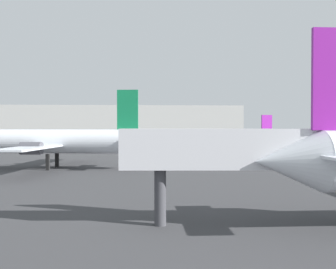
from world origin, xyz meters
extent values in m
cone|color=silver|center=(11.29, 13.94, 3.89)|extent=(3.94, 3.58, 3.57)
cube|color=silver|center=(13.75, 13.93, 4.24)|extent=(2.35, 8.21, 0.16)
cylinder|color=silver|center=(-10.54, 48.86, 3.80)|extent=(25.55, 6.82, 3.31)
cone|color=silver|center=(3.80, 46.84, 3.80)|extent=(4.06, 3.78, 3.31)
cube|color=silver|center=(-9.29, 48.69, 3.30)|extent=(7.93, 28.99, 0.22)
cube|color=silver|center=(1.56, 47.15, 4.13)|extent=(3.19, 7.77, 0.14)
cube|color=#147F4C|center=(1.11, 47.22, 8.15)|extent=(2.88, 0.67, 5.39)
cylinder|color=#4C4C54|center=(-10.81, 43.39, 3.14)|extent=(2.89, 1.98, 1.62)
cylinder|color=#4C4C54|center=(-9.28, 54.20, 3.14)|extent=(2.89, 1.98, 1.62)
cube|color=black|center=(-9.54, 46.91, 1.07)|extent=(0.51, 0.51, 2.15)
cube|color=black|center=(-9.04, 50.46, 1.07)|extent=(0.51, 0.51, 2.15)
cylinder|color=#B2BCCC|center=(35.65, 69.33, 2.98)|extent=(21.11, 9.64, 2.70)
cone|color=#B2BCCC|center=(24.14, 65.29, 2.98)|extent=(3.70, 3.53, 2.70)
cube|color=#B2BCCC|center=(34.64, 68.97, 2.57)|extent=(9.76, 20.84, 0.17)
cube|color=#B2BCCC|center=(25.88, 65.90, 3.25)|extent=(3.59, 6.21, 0.11)
cube|color=purple|center=(26.22, 66.02, 6.15)|extent=(2.22, 0.96, 3.65)
cylinder|color=#4C4C54|center=(33.93, 72.96, 2.44)|extent=(2.44, 1.92, 1.28)
cylinder|color=#4C4C54|center=(36.57, 65.41, 2.44)|extent=(2.44, 1.92, 1.28)
cube|color=black|center=(42.12, 71.60, 0.81)|extent=(0.45, 0.45, 1.63)
cube|color=black|center=(34.17, 70.32, 0.81)|extent=(0.45, 0.45, 1.63)
cube|color=black|center=(35.11, 67.63, 0.81)|extent=(0.45, 0.45, 1.63)
cube|color=silver|center=(9.60, 15.00, 4.56)|extent=(15.94, 2.50, 2.40)
cylinder|color=#3F3F44|center=(4.05, 15.31, 1.68)|extent=(0.70, 0.70, 3.36)
cube|color=#B7B7B2|center=(-1.78, 113.08, 5.78)|extent=(65.49, 22.21, 11.56)
camera|label=1|loc=(2.91, -9.04, 5.91)|focal=44.10mm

